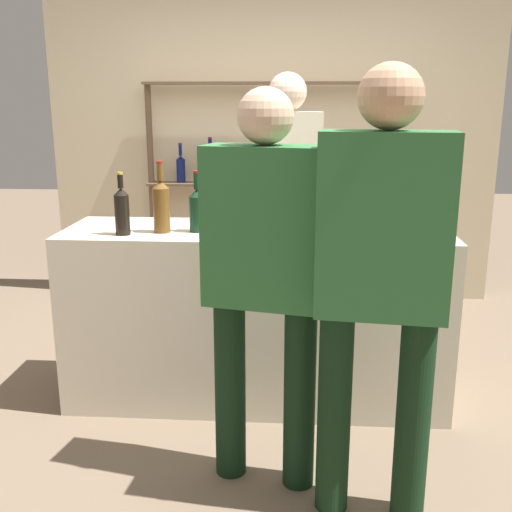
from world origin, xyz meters
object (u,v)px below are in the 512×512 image
object	(u,v)px
counter_bottle_0	(161,205)
server_behind_counter	(286,190)
counter_bottle_3	(197,209)
customer_right	(381,269)
wine_glass	(331,208)
counter_bottle_2	(122,210)
customer_center	(265,266)
counter_bottle_1	(423,209)

from	to	relation	value
counter_bottle_0	server_behind_counter	size ratio (longest dim) A/B	0.20
counter_bottle_3	customer_right	size ratio (longest dim) A/B	0.18
wine_glass	customer_right	bearing A→B (deg)	-81.53
counter_bottle_2	customer_center	xyz separation A→B (m)	(0.77, -0.60, -0.11)
counter_bottle_2	server_behind_counter	size ratio (longest dim) A/B	0.18
counter_bottle_2	counter_bottle_3	size ratio (longest dim) A/B	1.00
wine_glass	server_behind_counter	bearing A→B (deg)	108.36
wine_glass	server_behind_counter	distance (m)	0.78
counter_bottle_1	counter_bottle_2	size ratio (longest dim) A/B	1.14
wine_glass	customer_center	bearing A→B (deg)	-112.31
counter_bottle_2	counter_bottle_3	xyz separation A→B (m)	(0.37, 0.10, -0.01)
counter_bottle_1	customer_right	distance (m)	0.93
customer_right	server_behind_counter	distance (m)	1.73
counter_bottle_0	customer_right	xyz separation A→B (m)	(1.03, -0.88, -0.08)
wine_glass	customer_right	world-z (taller)	customer_right
counter_bottle_1	customer_center	distance (m)	1.03
server_behind_counter	counter_bottle_1	bearing A→B (deg)	36.84
counter_bottle_0	wine_glass	bearing A→B (deg)	4.46
wine_glass	customer_center	distance (m)	0.81
wine_glass	counter_bottle_2	bearing A→B (deg)	-172.50
counter_bottle_2	wine_glass	distance (m)	1.08
counter_bottle_3	server_behind_counter	world-z (taller)	server_behind_counter
counter_bottle_1	customer_center	size ratio (longest dim) A/B	0.22
counter_bottle_0	counter_bottle_3	world-z (taller)	counter_bottle_0
counter_bottle_1	counter_bottle_3	distance (m)	1.16
counter_bottle_1	server_behind_counter	xyz separation A→B (m)	(-0.71, 0.81, -0.03)
counter_bottle_1	wine_glass	distance (m)	0.47
wine_glass	server_behind_counter	xyz separation A→B (m)	(-0.25, 0.74, -0.02)
counter_bottle_3	server_behind_counter	bearing A→B (deg)	59.86
counter_bottle_3	wine_glass	size ratio (longest dim) A/B	1.90
counter_bottle_0	customer_center	xyz separation A→B (m)	(0.58, -0.68, -0.13)
counter_bottle_0	customer_right	distance (m)	1.35
counter_bottle_0	server_behind_counter	distance (m)	1.03
counter_bottle_0	counter_bottle_2	distance (m)	0.20
wine_glass	customer_right	distance (m)	0.96
wine_glass	server_behind_counter	size ratio (longest dim) A/B	0.09
counter_bottle_1	customer_center	bearing A→B (deg)	-138.70
wine_glass	counter_bottle_3	bearing A→B (deg)	-176.64
counter_bottle_0	customer_right	world-z (taller)	customer_right
counter_bottle_1	server_behind_counter	world-z (taller)	server_behind_counter
counter_bottle_1	wine_glass	world-z (taller)	counter_bottle_1
counter_bottle_0	customer_center	size ratio (longest dim) A/B	0.22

